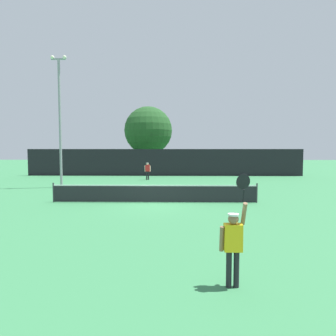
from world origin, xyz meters
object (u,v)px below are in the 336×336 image
Objects in this scene: large_tree at (148,131)px; player_receiving at (148,169)px; light_pole at (60,114)px; parked_car_near at (243,165)px; player_serving at (233,239)px; tennis_ball at (137,197)px.

player_receiving is at bearing -85.49° from large_tree.
light_pole is 2.25× the size of parked_car_near.
player_serving reaches higher than parked_car_near.
player_receiving reaches higher than tennis_ball.
player_receiving is at bearing 99.86° from player_serving.
large_tree reaches higher than player_serving.
light_pole is 1.19× the size of large_tree.
parked_car_near is (12.50, 1.65, -4.42)m from large_tree.
light_pole reaches higher than large_tree.
player_serving is 1.51× the size of player_receiving.
player_receiving is at bearing 91.58° from tennis_ball.
player_receiving is 16.66m from parked_car_near.
player_serving is 19.34m from light_pole.
large_tree is (-0.81, 10.22, 4.22)m from player_receiving.
tennis_ball is at bearing -123.13° from parked_car_near.
player_serving reaches higher than player_receiving.
light_pole reaches higher than parked_car_near.
tennis_ball is 24.68m from parked_car_near.
large_tree is at bearing 93.07° from tennis_ball.
parked_car_near is (11.41, 21.86, 0.74)m from tennis_ball.
parked_car_near reaches higher than tennis_ball.
light_pole is at bearing -141.15° from parked_car_near.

